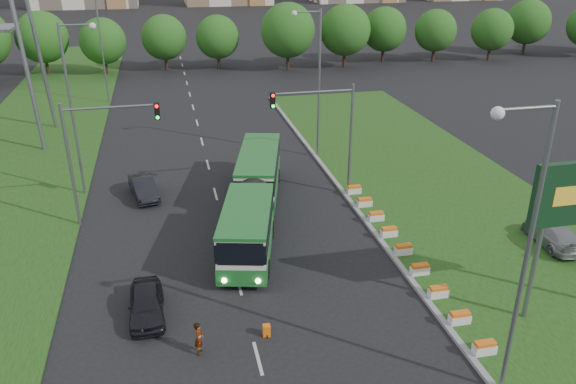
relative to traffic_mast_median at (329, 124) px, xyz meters
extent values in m
plane|color=black|center=(-4.78, -10.00, -5.35)|extent=(360.00, 360.00, 0.00)
cube|color=#193F12|center=(8.22, -2.00, -5.27)|extent=(14.00, 60.00, 0.15)
cube|color=gray|center=(1.27, -2.00, -5.26)|extent=(0.30, 60.00, 0.18)
cube|color=#193F12|center=(-22.78, 15.00, -5.30)|extent=(12.00, 110.00, 0.10)
cylinder|color=slate|center=(5.22, -16.00, -2.55)|extent=(0.24, 0.24, 5.60)
cylinder|color=slate|center=(1.62, 0.00, -1.35)|extent=(0.20, 0.20, 8.00)
cylinder|color=slate|center=(-1.13, 0.00, 2.25)|extent=(5.50, 0.14, 0.14)
cube|color=black|center=(-3.88, 0.00, 1.85)|extent=(0.32, 0.32, 1.00)
cylinder|color=slate|center=(-16.78, -1.00, -1.35)|extent=(0.20, 0.20, 8.00)
cylinder|color=slate|center=(-14.03, -1.00, 2.25)|extent=(5.50, 0.14, 0.14)
cube|color=black|center=(-11.28, -1.00, 1.85)|extent=(0.32, 0.32, 1.00)
cube|color=beige|center=(-5.88, -7.60, -3.56)|extent=(2.55, 7.05, 2.76)
cube|color=beige|center=(-5.88, 1.45, -3.56)|extent=(2.55, 8.58, 2.76)
cylinder|color=black|center=(-5.88, -3.46, -3.61)|extent=(2.55, 1.28, 2.55)
cube|color=#1B6126|center=(-5.88, -7.60, -4.48)|extent=(2.64, 7.10, 0.97)
cube|color=#1B6126|center=(-5.88, 1.45, -4.48)|extent=(2.64, 8.64, 0.97)
cube|color=black|center=(-5.88, -7.60, -3.10)|extent=(2.64, 7.10, 1.07)
cube|color=black|center=(-5.88, 1.45, -3.10)|extent=(2.64, 8.64, 1.07)
imported|color=black|center=(-12.49, -11.79, -4.65)|extent=(1.73, 4.14, 1.40)
imported|color=black|center=(-12.77, 2.59, -4.64)|extent=(2.35, 4.51, 1.41)
imported|color=gray|center=(11.00, -10.04, -4.53)|extent=(2.25, 4.74, 1.34)
imported|color=gray|center=(-10.22, -15.09, -4.55)|extent=(0.52, 0.66, 1.59)
cube|color=orange|center=(-7.12, -14.57, -5.06)|extent=(0.34, 0.29, 0.59)
cylinder|color=black|center=(-7.12, -14.71, -5.28)|extent=(0.04, 0.14, 0.14)
camera|label=1|loc=(-10.74, -35.25, 11.24)|focal=35.00mm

